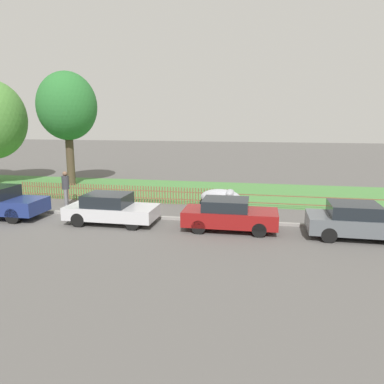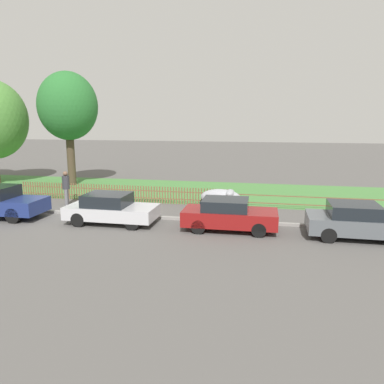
# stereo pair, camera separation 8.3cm
# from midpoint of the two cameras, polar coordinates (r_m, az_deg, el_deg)

# --- Properties ---
(ground_plane) EXTENTS (120.00, 120.00, 0.00)m
(ground_plane) POSITION_cam_midpoint_polar(r_m,az_deg,el_deg) (18.16, -14.36, -3.53)
(ground_plane) COLOR #565451
(kerb_stone) EXTENTS (43.75, 0.20, 0.12)m
(kerb_stone) POSITION_cam_midpoint_polar(r_m,az_deg,el_deg) (18.23, -14.23, -3.27)
(kerb_stone) COLOR gray
(kerb_stone) RESTS_ON ground
(grass_strip) EXTENTS (43.75, 7.46, 0.01)m
(grass_strip) POSITION_cam_midpoint_polar(r_m,az_deg,el_deg) (24.38, -7.31, 0.42)
(grass_strip) COLOR #477F3D
(grass_strip) RESTS_ON ground
(park_fence) EXTENTS (43.75, 0.05, 0.92)m
(park_fence) POSITION_cam_midpoint_polar(r_m,az_deg,el_deg) (20.88, -10.63, -0.20)
(park_fence) COLOR brown
(park_fence) RESTS_ON ground
(parked_car_navy_estate) EXTENTS (3.88, 1.76, 1.31)m
(parked_car_navy_estate) POSITION_cam_midpoint_polar(r_m,az_deg,el_deg) (16.56, -12.14, -2.46)
(parked_car_navy_estate) COLOR #BCBCC1
(parked_car_navy_estate) RESTS_ON ground
(parked_car_red_compact) EXTENTS (3.82, 1.71, 1.29)m
(parked_car_red_compact) POSITION_cam_midpoint_polar(r_m,az_deg,el_deg) (15.28, 5.79, -3.42)
(parked_car_red_compact) COLOR maroon
(parked_car_red_compact) RESTS_ON ground
(parked_car_white_van) EXTENTS (3.74, 1.84, 1.33)m
(parked_car_white_van) POSITION_cam_midpoint_polar(r_m,az_deg,el_deg) (15.54, 23.97, -4.03)
(parked_car_white_van) COLOR #51565B
(parked_car_white_van) RESTS_ON ground
(covered_motorcycle) EXTENTS (2.10, 0.93, 1.06)m
(covered_motorcycle) POSITION_cam_midpoint_polar(r_m,az_deg,el_deg) (18.64, 4.65, -0.78)
(covered_motorcycle) COLOR black
(covered_motorcycle) RESTS_ON ground
(tree_mid_park) EXTENTS (3.91, 3.91, 7.57)m
(tree_mid_park) POSITION_cam_midpoint_polar(r_m,az_deg,el_deg) (26.77, -18.31, 12.22)
(tree_mid_park) COLOR #473828
(tree_mid_park) RESTS_ON ground
(pedestrian_near_fence) EXTENTS (0.46, 0.46, 1.81)m
(pedestrian_near_fence) POSITION_cam_midpoint_polar(r_m,az_deg,el_deg) (20.54, -18.54, 0.84)
(pedestrian_near_fence) COLOR slate
(pedestrian_near_fence) RESTS_ON ground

